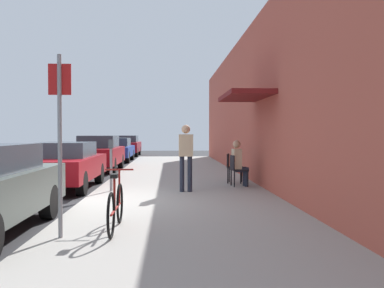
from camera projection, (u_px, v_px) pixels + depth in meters
The scene contains 14 objects.
ground_plane at pixel (80, 207), 9.28m from camera, with size 60.00×60.00×0.00m, color #2D2D30.
sidewalk_slab at pixel (181, 191), 11.39m from camera, with size 4.50×32.00×0.12m, color #9E9B93.
building_facade at pixel (269, 100), 11.46m from camera, with size 1.40×32.00×5.03m.
parked_car_1 at pixel (64, 164), 12.25m from camera, with size 1.80×4.40×1.35m.
parked_car_2 at pixel (99, 153), 18.23m from camera, with size 1.80×4.40×1.51m.
parked_car_3 at pixel (116, 149), 24.09m from camera, with size 1.80×4.40×1.34m.
parked_car_4 at pixel (127, 145), 30.14m from camera, with size 1.80×4.40×1.45m.
parking_meter at pixel (111, 161), 10.91m from camera, with size 0.12×0.10×1.32m.
street_sign at pixel (60, 131), 6.02m from camera, with size 0.32×0.06×2.60m.
bicycle_0 at pixel (116, 207), 6.50m from camera, with size 0.46×1.71×0.90m.
cafe_chair_0 at pixel (237, 168), 11.89m from camera, with size 0.48×0.48×0.87m.
seated_patron_0 at pixel (239, 161), 11.89m from camera, with size 0.45×0.39×1.29m.
cafe_chair_1 at pixel (232, 166), 12.73m from camera, with size 0.54×0.54×0.87m.
pedestrian_standing at pixel (186, 152), 10.79m from camera, with size 0.36×0.22×1.70m.
Camera 1 is at (1.96, -9.36, 1.60)m, focal length 39.76 mm.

